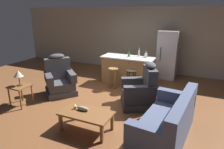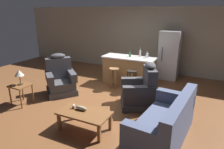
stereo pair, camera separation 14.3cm
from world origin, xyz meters
TOP-DOWN VIEW (x-y plane):
  - ground_plane at (0.00, 0.00)m, footprint 12.00×12.00m
  - back_wall at (0.00, 3.12)m, footprint 12.00×0.05m
  - coffee_table at (0.23, -1.75)m, footprint 1.10×0.60m
  - fish_figurine at (0.08, -1.70)m, footprint 0.34×0.10m
  - couch at (1.83, -1.34)m, footprint 1.03×1.98m
  - recliner_near_lamp at (-1.58, -0.34)m, footprint 1.19×1.19m
  - recliner_near_island at (0.93, -0.13)m, footprint 1.13×1.13m
  - end_table at (-2.01, -1.45)m, footprint 0.48×0.48m
  - table_lamp at (-2.00, -1.43)m, footprint 0.24×0.24m
  - kitchen_island at (0.00, 1.35)m, footprint 1.80×0.70m
  - bar_stool_left at (-0.26, 0.72)m, footprint 0.32×0.32m
  - bar_stool_right at (0.35, 0.72)m, footprint 0.32×0.32m
  - refrigerator at (1.12, 2.55)m, footprint 0.70×0.69m
  - bottle_tall_green at (0.33, 1.54)m, footprint 0.06×0.06m
  - bottle_short_amber at (0.58, 1.50)m, footprint 0.09×0.09m
  - bottle_wine_dark at (0.03, 1.38)m, footprint 0.07×0.07m

SIDE VIEW (x-z plane):
  - ground_plane at x=0.00m, z-range 0.00..0.00m
  - couch at x=1.83m, z-range -0.13..0.81m
  - coffee_table at x=0.23m, z-range 0.15..0.57m
  - recliner_near_lamp at x=-1.58m, z-range -0.18..1.02m
  - recliner_near_island at x=0.93m, z-range -0.18..1.02m
  - end_table at x=-2.01m, z-range 0.18..0.74m
  - fish_figurine at x=0.08m, z-range 0.41..0.51m
  - bar_stool_left at x=-0.26m, z-range 0.13..0.81m
  - bar_stool_right at x=0.35m, z-range 0.13..0.81m
  - kitchen_island at x=0.00m, z-range 0.00..0.95m
  - table_lamp at x=-2.00m, z-range 0.66..1.07m
  - refrigerator at x=1.12m, z-range 0.00..1.76m
  - bottle_short_amber at x=0.58m, z-range 0.93..1.13m
  - bottle_wine_dark at x=0.03m, z-range 0.92..1.14m
  - bottle_tall_green at x=0.33m, z-range 0.91..1.22m
  - back_wall at x=0.00m, z-range 0.00..2.60m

